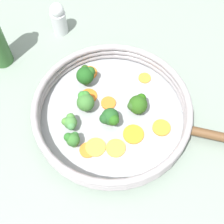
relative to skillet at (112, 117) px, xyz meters
The scene contains 21 objects.
ground_plane 0.01m from the skillet, ahead, with size 4.00×4.00×0.00m, color gray.
skillet is the anchor object (origin of this frame).
skillet_rim_wall 0.03m from the skillet, ahead, with size 0.36×0.36×0.05m.
skillet_rivet_left 0.17m from the skillet, 62.61° to the right, with size 0.01×0.01×0.01m, color #95919C.
skillet_rivet_right 0.17m from the skillet, 28.96° to the right, with size 0.01×0.01×0.01m, color #96999B.
carrot_slice_0 0.03m from the skillet, 73.60° to the left, with size 0.04×0.04×0.01m, color orange.
carrot_slice_1 0.12m from the skillet, 48.47° to the right, with size 0.04×0.04×0.01m, color orange.
carrot_slice_2 0.08m from the skillet, 116.04° to the right, with size 0.04×0.04×0.00m, color orange.
carrot_slice_3 0.10m from the skillet, 152.79° to the right, with size 0.04×0.04×0.00m, color orange.
carrot_slice_4 0.09m from the skillet, 145.67° to the right, with size 0.04×0.04×0.00m, color orange.
carrot_slice_5 0.13m from the skillet, 83.59° to the left, with size 0.04×0.04×0.00m, color orange.
carrot_slice_6 0.07m from the skillet, 77.84° to the right, with size 0.05×0.05×0.00m, color orange.
carrot_slice_7 0.13m from the skillet, 20.49° to the left, with size 0.03×0.03×0.00m, color orange.
carrot_slice_8 0.08m from the skillet, 105.80° to the left, with size 0.04×0.04×0.00m, color orange.
broccoli_floret_0 0.04m from the skillet, 133.50° to the right, with size 0.05×0.05×0.05m.
broccoli_floret_1 0.12m from the skillet, 92.67° to the left, with size 0.05×0.04×0.05m.
broccoli_floret_2 0.12m from the skillet, behind, with size 0.03×0.03×0.04m.
broccoli_floret_3 0.10m from the skillet, 166.41° to the left, with size 0.03×0.04×0.04m.
broccoli_floret_4 0.07m from the skillet, 19.72° to the right, with size 0.05×0.04×0.05m.
broccoli_floret_5 0.07m from the skillet, 130.55° to the left, with size 0.04×0.05×0.05m.
salt_shaker 0.31m from the skillet, 85.67° to the left, with size 0.04×0.04×0.10m.
Camera 1 is at (-0.18, -0.29, 0.65)m, focal length 50.00 mm.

